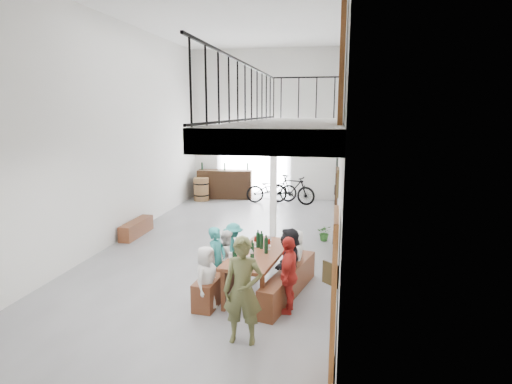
% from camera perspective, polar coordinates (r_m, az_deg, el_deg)
% --- Properties ---
extents(floor, '(12.00, 12.00, 0.00)m').
position_cam_1_polar(floor, '(10.71, -4.33, -7.08)').
color(floor, slate).
rests_on(floor, ground).
extents(room_walls, '(12.00, 12.00, 12.00)m').
position_cam_1_polar(room_walls, '(10.20, -4.62, 12.28)').
color(room_walls, white).
rests_on(room_walls, ground).
extents(gateway_portal, '(2.80, 0.08, 2.80)m').
position_cam_1_polar(gateway_portal, '(16.19, -0.33, 4.12)').
color(gateway_portal, white).
rests_on(gateway_portal, ground).
extents(right_wall_decor, '(0.07, 8.28, 5.07)m').
position_cam_1_polar(right_wall_decor, '(8.12, 10.67, -0.34)').
color(right_wall_decor, '#9D5B25').
rests_on(right_wall_decor, ground).
extents(balcony, '(1.52, 5.62, 4.00)m').
position_cam_1_polar(balcony, '(6.76, 4.81, 8.03)').
color(balcony, white).
rests_on(balcony, ground).
extents(tasting_table, '(1.06, 2.06, 0.79)m').
position_cam_1_polar(tasting_table, '(7.77, 0.36, -8.58)').
color(tasting_table, brown).
rests_on(tasting_table, ground).
extents(bench_inner, '(0.52, 2.13, 0.49)m').
position_cam_1_polar(bench_inner, '(8.11, -4.50, -11.27)').
color(bench_inner, brown).
rests_on(bench_inner, ground).
extents(bench_wall, '(0.81, 2.23, 0.51)m').
position_cam_1_polar(bench_wall, '(7.84, 4.40, -11.95)').
color(bench_wall, brown).
rests_on(bench_wall, ground).
extents(tableware, '(0.57, 1.14, 0.35)m').
position_cam_1_polar(tableware, '(7.67, 0.13, -7.08)').
color(tableware, black).
rests_on(tableware, tasting_table).
extents(side_bench, '(0.32, 1.44, 0.40)m').
position_cam_1_polar(side_bench, '(11.86, -15.65, -4.67)').
color(side_bench, brown).
rests_on(side_bench, ground).
extents(oak_barrel, '(0.58, 0.58, 0.85)m').
position_cam_1_polar(oak_barrel, '(15.95, -7.30, 0.39)').
color(oak_barrel, '#916137').
rests_on(oak_barrel, ground).
extents(serving_counter, '(2.09, 0.79, 1.07)m').
position_cam_1_polar(serving_counter, '(16.27, -4.16, 1.05)').
color(serving_counter, '#352010').
rests_on(serving_counter, ground).
extents(counter_bottles, '(1.78, 0.26, 0.28)m').
position_cam_1_polar(counter_bottles, '(16.17, -4.19, 3.42)').
color(counter_bottles, black).
rests_on(counter_bottles, serving_counter).
extents(guest_left_a, '(0.46, 0.60, 1.11)m').
position_cam_1_polar(guest_left_a, '(7.26, -6.67, -11.39)').
color(guest_left_a, white).
rests_on(guest_left_a, ground).
extents(guest_left_b, '(0.39, 0.51, 1.25)m').
position_cam_1_polar(guest_left_b, '(7.83, -5.22, -9.10)').
color(guest_left_b, teal).
rests_on(guest_left_b, ground).
extents(guest_left_c, '(0.50, 0.58, 1.04)m').
position_cam_1_polar(guest_left_c, '(8.34, -3.81, -8.58)').
color(guest_left_c, white).
rests_on(guest_left_c, ground).
extents(guest_left_d, '(0.54, 0.76, 1.06)m').
position_cam_1_polar(guest_left_d, '(8.76, -3.04, -7.54)').
color(guest_left_d, teal).
rests_on(guest_left_d, ground).
extents(guest_right_a, '(0.36, 0.77, 1.29)m').
position_cam_1_polar(guest_right_a, '(7.14, 4.38, -10.92)').
color(guest_right_a, red).
rests_on(guest_right_a, ground).
extents(guest_right_b, '(0.40, 1.15, 1.23)m').
position_cam_1_polar(guest_right_b, '(7.84, 4.50, -9.14)').
color(guest_right_b, black).
rests_on(guest_right_b, ground).
extents(guest_right_c, '(0.50, 0.60, 1.05)m').
position_cam_1_polar(guest_right_c, '(8.34, 5.37, -8.56)').
color(guest_right_c, white).
rests_on(guest_right_c, ground).
extents(host_standing, '(0.58, 0.39, 1.57)m').
position_cam_1_polar(host_standing, '(6.21, -1.75, -12.99)').
color(host_standing, brown).
rests_on(host_standing, ground).
extents(potted_plant, '(0.39, 0.34, 0.42)m').
position_cam_1_polar(potted_plant, '(11.13, 9.15, -5.39)').
color(potted_plant, '#1D4F18').
rests_on(potted_plant, ground).
extents(bicycle_near, '(1.96, 1.19, 0.97)m').
position_cam_1_polar(bicycle_near, '(15.51, 2.11, 0.41)').
color(bicycle_near, black).
rests_on(bicycle_near, ground).
extents(bicycle_far, '(1.79, 0.93, 1.03)m').
position_cam_1_polar(bicycle_far, '(15.26, 4.82, 0.32)').
color(bicycle_far, black).
rests_on(bicycle_far, ground).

